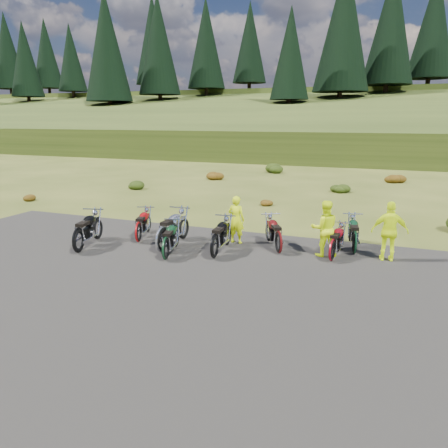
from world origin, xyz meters
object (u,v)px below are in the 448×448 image
at_px(motorcycle_0, 79,253).
at_px(motorcycle_3, 163,252).
at_px(person_middle, 236,220).
at_px(motorcycle_7, 354,254).

xyz_separation_m(motorcycle_0, motorcycle_3, (2.42, 1.04, 0.00)).
height_order(motorcycle_3, person_middle, person_middle).
relative_size(motorcycle_3, person_middle, 1.45).
xyz_separation_m(motorcycle_0, person_middle, (4.26, 2.86, 0.81)).
relative_size(motorcycle_0, motorcycle_7, 1.10).
bearing_deg(motorcycle_7, motorcycle_3, 99.30).
bearing_deg(person_middle, motorcycle_0, 39.27).
height_order(motorcycle_0, motorcycle_7, motorcycle_0).
height_order(motorcycle_0, person_middle, person_middle).
relative_size(motorcycle_3, motorcycle_7, 1.14).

